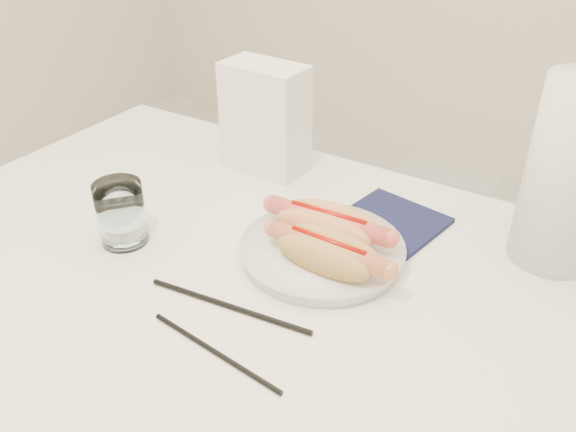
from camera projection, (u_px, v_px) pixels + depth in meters
The scene contains 10 objects.
table at pixel (246, 292), 0.95m from camera, with size 1.20×0.80×0.75m.
plate at pixel (322, 252), 0.93m from camera, with size 0.25×0.25×0.02m, color white.
hotdog_left at pixel (328, 225), 0.93m from camera, with size 0.20×0.08×0.06m.
hotdog_right at pixel (328, 253), 0.86m from camera, with size 0.19×0.08×0.05m.
water_glass at pixel (121, 213), 0.94m from camera, with size 0.08×0.08×0.10m, color white.
chopstick_near at pixel (229, 306), 0.83m from camera, with size 0.01×0.01×0.25m, color black.
chopstick_far at pixel (215, 352), 0.75m from camera, with size 0.01×0.01×0.22m, color black.
napkin_box at pixel (265, 118), 1.14m from camera, with size 0.16×0.09×0.21m, color white.
navy_napkin at pixel (390, 222), 1.01m from camera, with size 0.16×0.16×0.01m, color #111537.
paper_towel_roll at pixel (571, 175), 0.86m from camera, with size 0.13×0.13×0.29m, color silver.
Camera 1 is at (0.45, -0.59, 1.30)m, focal length 37.28 mm.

